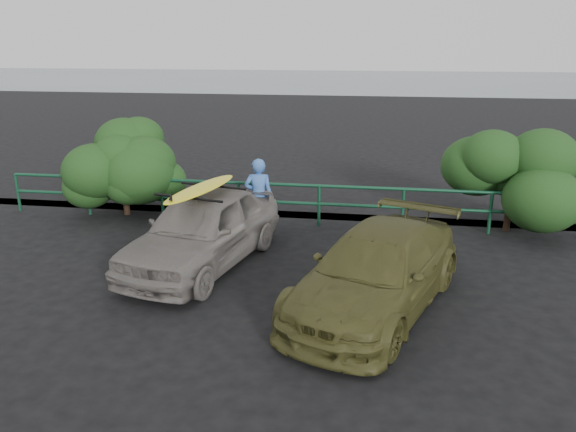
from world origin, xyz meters
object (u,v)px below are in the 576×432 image
(sedan, at_px, (203,229))
(man, at_px, (259,197))
(olive_vehicle, at_px, (377,271))
(surfboard, at_px, (201,189))
(guardrail, at_px, (279,203))

(sedan, height_order, man, man)
(sedan, distance_m, olive_vehicle, 3.72)
(sedan, bearing_deg, olive_vehicle, -9.73)
(sedan, xyz_separation_m, surfboard, (0.00, 0.00, 0.84))
(olive_vehicle, relative_size, man, 2.56)
(guardrail, xyz_separation_m, olive_vehicle, (2.41, -4.30, 0.15))
(man, bearing_deg, surfboard, 64.07)
(man, bearing_deg, sedan, 64.07)
(guardrail, height_order, man, man)
(sedan, xyz_separation_m, olive_vehicle, (3.43, -1.42, -0.08))
(man, distance_m, surfboard, 2.26)
(guardrail, distance_m, surfboard, 3.23)
(olive_vehicle, height_order, man, man)
(guardrail, relative_size, surfboard, 5.59)
(guardrail, xyz_separation_m, sedan, (-1.03, -2.87, 0.23))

